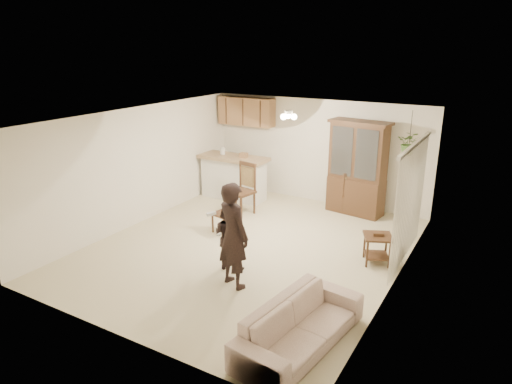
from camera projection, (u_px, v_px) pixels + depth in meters
The scene contains 23 objects.
floor at pixel (249, 248), 8.77m from camera, with size 6.50×6.50×0.00m, color beige.
ceiling at pixel (248, 118), 7.99m from camera, with size 5.50×6.50×0.02m, color white.
wall_back at pixel (317, 151), 11.05m from camera, with size 5.50×0.02×2.50m, color white.
wall_front at pixel (115, 252), 5.71m from camera, with size 5.50×0.02×2.50m, color white.
wall_left at pixel (138, 166), 9.69m from camera, with size 0.02×6.50×2.50m, color white.
wall_right at pixel (400, 212), 7.07m from camera, with size 0.02×6.50×2.50m, color white.
breakfast_bar at pixel (234, 179), 11.43m from camera, with size 1.60×0.55×1.00m, color silver.
bar_top at pixel (233, 158), 11.26m from camera, with size 1.75×0.70×0.08m, color tan.
upper_cabinets at pixel (246, 111), 11.55m from camera, with size 1.50×0.34×0.70m, color #8E613E.
vertical_blinds at pixel (410, 204), 7.87m from camera, with size 0.06×2.30×2.10m, color beige, non-canonical shape.
ceiling_fixture at pixel (289, 115), 8.92m from camera, with size 0.36×0.36×0.20m, color #FFEEBF, non-canonical shape.
hanging_plant at pixel (409, 143), 9.07m from camera, with size 0.43×0.37×0.48m, color #2F5120.
plant_cord at pixel (411, 127), 8.97m from camera, with size 0.01×0.01×0.65m, color black.
sofa at pixel (300, 320), 5.83m from camera, with size 1.87×0.73×0.73m, color beige.
adult at pixel (233, 234), 7.15m from camera, with size 0.66×0.43×1.80m, color black.
child at pixel (229, 232), 7.78m from camera, with size 0.66×0.51×1.35m, color black.
china_hutch at pixel (357, 169), 10.26m from camera, with size 1.41×0.70×2.14m.
side_table at pixel (377, 249), 8.08m from camera, with size 0.63×0.63×0.58m.
chair_bar at pixel (224, 220), 9.42m from camera, with size 0.49×0.49×0.92m.
chair_hutch_left at pixel (241, 200), 10.41m from camera, with size 0.62×0.62×1.18m.
chair_hutch_right at pixel (348, 200), 10.62m from camera, with size 0.60×0.60×0.97m.
controller_adult at pixel (211, 214), 6.76m from camera, with size 0.05×0.15×0.05m, color silver.
controller_child at pixel (219, 234), 7.54m from camera, with size 0.03×0.10×0.03m, color silver.
Camera 1 is at (4.13, -6.86, 3.74)m, focal length 32.00 mm.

